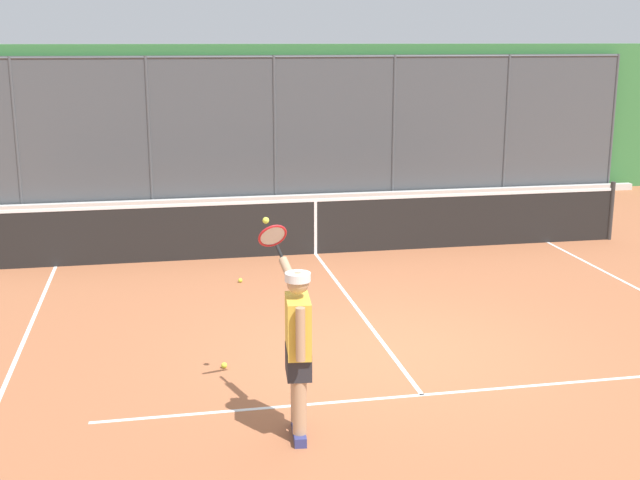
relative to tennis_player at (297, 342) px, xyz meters
The scene contains 7 objects.
ground_plane 2.52m from the tennis_player, 126.73° to the right, with size 60.00×60.00×0.00m, color #A8603D.
court_line_markings 1.71m from the tennis_player, 166.71° to the right, with size 8.61×10.77×0.01m.
fence_backdrop 12.13m from the tennis_player, 96.67° to the right, with size 19.49×1.37×3.47m.
tennis_net 6.69m from the tennis_player, 102.16° to the right, with size 11.07×0.09×1.07m.
tennis_player is the anchor object (origin of this frame).
tennis_ball_by_sideline 5.14m from the tennis_player, 89.67° to the right, with size 0.07×0.07×0.07m, color #C1D138.
tennis_ball_near_net 2.03m from the tennis_player, 72.69° to the right, with size 0.07×0.07×0.07m, color #C1D138.
Camera 1 is at (2.56, 8.85, 3.58)m, focal length 46.52 mm.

